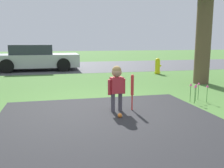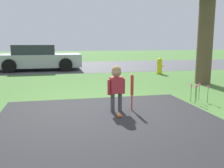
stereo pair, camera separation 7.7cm
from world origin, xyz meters
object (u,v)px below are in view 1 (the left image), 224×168
at_px(sports_ball, 120,115).
at_px(fire_hydrant, 158,66).
at_px(child, 117,82).
at_px(baseball_bat, 132,87).
at_px(parked_car, 36,58).

distance_m(sports_ball, fire_hydrant, 6.37).
distance_m(child, baseball_bat, 0.35).
height_order(sports_ball, parked_car, parked_car).
relative_size(child, parked_car, 0.23).
xyz_separation_m(sports_ball, fire_hydrant, (3.12, 5.54, 0.29)).
xyz_separation_m(child, sports_ball, (-0.04, -0.41, -0.55)).
distance_m(child, sports_ball, 0.68).
bearing_deg(child, parked_car, 93.77).
bearing_deg(parked_car, baseball_bat, -73.85).
relative_size(child, fire_hydrant, 1.36).
bearing_deg(sports_ball, baseball_bat, 49.81).
xyz_separation_m(sports_ball, parked_car, (-1.97, 8.19, 0.53)).
relative_size(sports_ball, fire_hydrant, 0.13).
bearing_deg(child, baseball_bat, -6.19).
bearing_deg(parked_car, fire_hydrant, -28.12).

